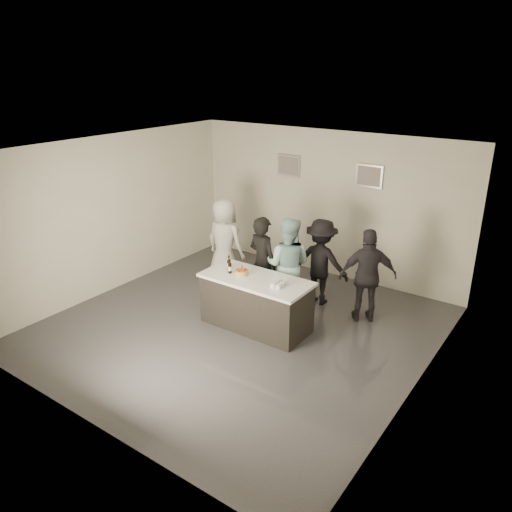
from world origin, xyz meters
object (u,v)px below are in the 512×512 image
Objects in this scene: cake at (242,273)px; beer_bottle_a at (229,262)px; person_main_blue at (288,265)px; person_guest_right at (368,276)px; beer_bottle_b at (230,266)px; person_guest_left at (224,242)px; person_guest_back at (321,262)px; bar_counter at (256,303)px; person_main_black at (263,262)px.

beer_bottle_a is (-0.32, 0.06, 0.09)m from cake.
person_main_blue is 1.40m from person_guest_right.
cake is 0.24m from beer_bottle_b.
beer_bottle_b is at bearing 2.39° from person_guest_right.
beer_bottle_a reaches higher than cake.
cake is 0.85× the size of beer_bottle_b.
person_main_blue reaches higher than beer_bottle_b.
person_guest_left is at bearing -26.47° from person_main_blue.
person_guest_left is at bearing 131.71° from beer_bottle_b.
person_guest_right is at bearing -175.80° from person_guest_left.
person_guest_back is (0.92, 1.53, -0.22)m from beer_bottle_b.
person_guest_left is (-1.59, 1.16, 0.42)m from bar_counter.
beer_bottle_b is at bearing -166.06° from cake.
cake is at bearing -10.49° from beer_bottle_a.
person_main_black is at bearing 116.79° from bar_counter.
person_guest_back is at bearing 64.53° from cake.
beer_bottle_a is at bearing -1.29° from person_guest_right.
beer_bottle_a is at bearing 169.51° from cake.
cake is 0.95m from person_main_blue.
cake is 0.13× the size of person_main_blue.
person_guest_back is (0.34, 0.60, -0.06)m from person_main_blue.
person_guest_back is (1.02, 1.41, -0.22)m from beer_bottle_a.
bar_counter is 1.07× the size of person_guest_left.
person_main_blue is 1.05× the size of person_guest_right.
beer_bottle_a is 0.15× the size of person_main_blue.
person_guest_right is (2.01, 1.26, -0.20)m from beer_bottle_a.
person_main_black is at bearing 161.87° from person_guest_left.
person_guest_left reaches higher than beer_bottle_a.
beer_bottle_a is at bearing 34.26° from person_main_blue.
cake is 2.14m from person_guest_right.
person_guest_left is 3.01m from person_guest_right.
person_guest_back is at bearing -125.73° from person_main_black.
person_main_black reaches higher than person_guest_right.
bar_counter is at bearing 68.09° from person_main_blue.
cake is at bearing -174.46° from bar_counter.
person_guest_back reaches higher than beer_bottle_a.
beer_bottle_b is 0.82m from person_main_black.
cake is at bearing 57.92° from person_guest_back.
bar_counter is at bearing 8.98° from person_guest_right.
beer_bottle_a is 2.38m from person_guest_right.
person_guest_right reaches higher than cake.
person_guest_left is at bearing -30.80° from person_guest_right.
person_guest_back is at bearing 73.51° from bar_counter.
beer_bottle_b is at bearing 133.34° from person_guest_left.
person_guest_right reaches higher than beer_bottle_a.
cake is 0.13× the size of person_guest_right.
person_guest_back reaches higher than beer_bottle_b.
cake is 0.13× the size of person_main_black.
cake is at bearing 139.65° from person_guest_left.
bar_counter is 0.56m from cake.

